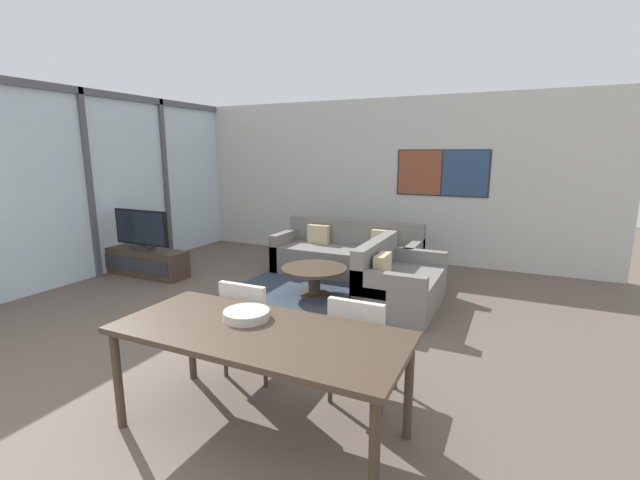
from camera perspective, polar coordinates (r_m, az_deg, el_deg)
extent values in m
plane|color=brown|center=(3.33, -32.99, -24.98)|extent=(24.00, 24.00, 0.00)
cube|color=silver|center=(7.77, 7.04, 7.94)|extent=(7.89, 0.06, 2.80)
cube|color=#2D2D33|center=(7.43, 15.95, 8.58)|extent=(1.50, 0.01, 0.77)
cube|color=brown|center=(7.50, 13.16, 8.75)|extent=(0.71, 0.02, 0.73)
cube|color=navy|center=(7.38, 18.76, 8.40)|extent=(0.71, 0.02, 0.73)
cube|color=silver|center=(7.30, -28.53, 6.40)|extent=(0.02, 6.08, 2.80)
cube|color=#515156|center=(7.32, -29.44, 16.96)|extent=(0.07, 6.08, 0.10)
cube|color=#515156|center=(7.28, -28.38, 6.40)|extent=(0.07, 0.08, 2.80)
cube|color=#515156|center=(8.27, -19.91, 7.56)|extent=(0.07, 0.08, 2.80)
cube|color=#333D4C|center=(5.79, -0.75, -7.36)|extent=(2.41, 1.69, 0.01)
cube|color=#423326|center=(7.23, -22.41, -2.72)|extent=(1.50, 0.40, 0.41)
cube|color=#2D2D33|center=(7.10, -23.63, -3.08)|extent=(1.38, 0.01, 0.23)
cube|color=#2D2D33|center=(7.18, -22.55, -0.94)|extent=(0.36, 0.20, 0.05)
cube|color=#2D2D33|center=(7.17, -22.59, -0.43)|extent=(0.06, 0.03, 0.08)
cube|color=black|center=(7.12, -22.75, 1.56)|extent=(1.04, 0.04, 0.55)
cube|color=black|center=(7.11, -22.88, 1.53)|extent=(0.97, 0.01, 0.49)
cube|color=slate|center=(6.72, 3.44, -2.86)|extent=(2.28, 0.85, 0.42)
cube|color=slate|center=(6.99, 4.52, -0.63)|extent=(2.28, 0.16, 0.82)
cube|color=slate|center=(7.15, -4.53, -1.24)|extent=(0.14, 0.85, 0.60)
cube|color=slate|center=(6.39, 12.39, -3.03)|extent=(0.14, 0.85, 0.60)
cube|color=#C6B289|center=(7.00, -0.19, 0.78)|extent=(0.36, 0.12, 0.30)
cube|color=#C6B289|center=(6.62, 8.44, 0.01)|extent=(0.36, 0.12, 0.30)
cube|color=slate|center=(5.42, 10.87, -6.62)|extent=(0.85, 1.41, 0.42)
cube|color=slate|center=(5.45, 7.41, -4.21)|extent=(0.16, 1.41, 0.82)
cube|color=slate|center=(4.81, 9.01, -7.79)|extent=(0.85, 0.14, 0.60)
cube|color=slate|center=(5.98, 12.43, -4.04)|extent=(0.85, 0.14, 0.60)
cube|color=#C6B289|center=(5.07, 8.32, -3.55)|extent=(0.12, 0.36, 0.30)
cylinder|color=#423326|center=(5.79, -0.76, -7.25)|extent=(0.39, 0.39, 0.03)
cylinder|color=#423326|center=(5.74, -0.76, -5.74)|extent=(0.16, 0.16, 0.35)
cylinder|color=#423326|center=(5.68, -0.76, -3.87)|extent=(0.88, 0.88, 0.04)
cube|color=#423326|center=(2.89, -8.19, -12.13)|extent=(1.96, 0.85, 0.04)
cylinder|color=#423326|center=(3.39, -25.35, -16.50)|extent=(0.06, 0.06, 0.71)
cylinder|color=#423326|center=(2.45, 7.23, -27.13)|extent=(0.06, 0.06, 0.71)
cylinder|color=#423326|center=(3.83, -16.80, -12.50)|extent=(0.06, 0.06, 0.71)
cylinder|color=#423326|center=(3.04, 11.74, -18.95)|extent=(0.06, 0.06, 0.71)
cube|color=beige|center=(3.79, -8.35, -11.06)|extent=(0.46, 0.46, 0.06)
cube|color=beige|center=(3.56, -10.29, -8.82)|extent=(0.42, 0.05, 0.39)
cylinder|color=#423326|center=(3.85, -12.51, -14.64)|extent=(0.04, 0.04, 0.40)
cylinder|color=#423326|center=(3.64, -7.30, -16.07)|extent=(0.04, 0.04, 0.40)
cylinder|color=#423326|center=(4.14, -9.06, -12.56)|extent=(0.04, 0.04, 0.40)
cylinder|color=#423326|center=(3.95, -4.10, -13.70)|extent=(0.04, 0.04, 0.40)
cube|color=beige|center=(3.41, 5.95, -13.68)|extent=(0.46, 0.46, 0.06)
cube|color=beige|center=(3.14, 4.78, -11.46)|extent=(0.42, 0.05, 0.39)
cylinder|color=#423326|center=(3.42, 1.37, -17.94)|extent=(0.04, 0.04, 0.40)
cylinder|color=#423326|center=(3.30, 8.12, -19.23)|extent=(0.04, 0.04, 0.40)
cylinder|color=#423326|center=(3.74, 3.94, -15.17)|extent=(0.04, 0.04, 0.40)
cylinder|color=#423326|center=(3.64, 10.06, -16.19)|extent=(0.04, 0.04, 0.40)
cylinder|color=#B7B2A8|center=(3.06, -9.77, -9.78)|extent=(0.32, 0.32, 0.06)
torus|color=#B7B2A8|center=(3.05, -9.78, -9.38)|extent=(0.32, 0.32, 0.02)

